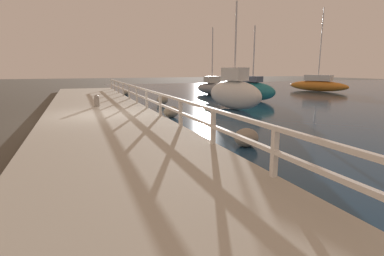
% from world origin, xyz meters
% --- Properties ---
extents(ground_plane, '(120.00, 120.00, 0.00)m').
position_xyz_m(ground_plane, '(0.00, 0.00, 0.00)').
color(ground_plane, '#4C473D').
extents(dock_walkway, '(4.58, 36.00, 0.27)m').
position_xyz_m(dock_walkway, '(0.00, 0.00, 0.13)').
color(dock_walkway, '#B2AD9E').
rests_on(dock_walkway, ground).
extents(railing, '(0.10, 32.50, 0.91)m').
position_xyz_m(railing, '(2.19, 0.00, 0.88)').
color(railing, white).
rests_on(railing, dock_walkway).
extents(boulder_upstream, '(0.69, 0.62, 0.51)m').
position_xyz_m(boulder_upstream, '(3.90, 4.63, 0.26)').
color(boulder_upstream, gray).
rests_on(boulder_upstream, ground).
extents(boulder_water_edge, '(0.60, 0.54, 0.45)m').
position_xyz_m(boulder_water_edge, '(2.92, 12.04, 0.23)').
color(boulder_water_edge, gray).
rests_on(boulder_water_edge, ground).
extents(boulder_near_dock, '(0.69, 0.62, 0.51)m').
position_xyz_m(boulder_near_dock, '(3.38, -5.87, 0.26)').
color(boulder_near_dock, gray).
rests_on(boulder_near_dock, ground).
extents(boulder_far_strip, '(0.68, 0.61, 0.51)m').
position_xyz_m(boulder_far_strip, '(2.93, -0.28, 0.26)').
color(boulder_far_strip, gray).
rests_on(boulder_far_strip, ground).
extents(mooring_bollard, '(0.25, 0.25, 0.59)m').
position_xyz_m(mooring_bollard, '(0.00, 2.79, 0.56)').
color(mooring_bollard, gray).
rests_on(mooring_bollard, dock_walkway).
extents(sailboat_orange, '(2.80, 5.93, 7.63)m').
position_xyz_m(sailboat_orange, '(20.77, 9.81, 0.64)').
color(sailboat_orange, orange).
rests_on(sailboat_orange, water_surface).
extents(sailboat_gray, '(1.99, 4.16, 5.35)m').
position_xyz_m(sailboat_gray, '(9.59, 9.79, 0.58)').
color(sailboat_gray, gray).
rests_on(sailboat_gray, water_surface).
extents(sailboat_teal, '(2.13, 3.83, 4.90)m').
position_xyz_m(sailboat_teal, '(10.28, 4.74, 0.69)').
color(sailboat_teal, '#1E707A').
rests_on(sailboat_teal, water_surface).
extents(sailboat_white, '(1.92, 3.96, 5.46)m').
position_xyz_m(sailboat_white, '(6.90, 1.19, 0.88)').
color(sailboat_white, white).
rests_on(sailboat_white, water_surface).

